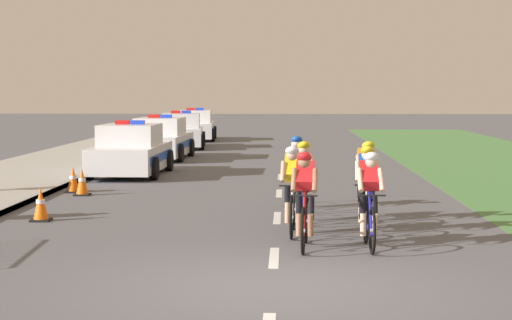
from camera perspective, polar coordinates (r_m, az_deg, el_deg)
The scene contains 18 objects.
ground_plane at distance 11.00m, azimuth 1.04°, elevation -8.30°, with size 160.00×160.00×0.00m, color #56565B.
sidewalk_slab at distance 25.96m, azimuth -14.88°, elevation -0.86°, with size 3.98×60.00×0.12m, color #A3A099.
kerb_edge at distance 25.47m, azimuth -10.77°, elevation -0.88°, with size 0.16×60.00×0.13m, color #9E9E99.
lane_markings_centre at distance 16.81m, azimuth 1.40°, elevation -3.80°, with size 0.14×17.60×0.01m.
cyclist_lead at distance 13.45m, azimuth 3.20°, elevation -2.54°, with size 0.43×1.72×1.56m.
cyclist_second at distance 13.56m, azimuth 7.42°, elevation -2.51°, with size 0.42×1.72×1.56m.
cyclist_third at distance 14.77m, azimuth 2.42°, elevation -1.90°, with size 0.43×1.72×1.56m.
cyclist_fourth at distance 14.97m, azimuth 7.25°, elevation -1.84°, with size 0.44×1.72×1.56m.
cyclist_fifth at distance 16.20m, azimuth 3.02°, elevation -1.33°, with size 0.45×1.72×1.56m.
cyclist_sixth at distance 16.32m, azimuth 7.22°, elevation -1.31°, with size 0.42×1.72×1.56m.
cyclist_seventh at distance 18.06m, azimuth 2.73°, elevation -0.72°, with size 0.43×1.72×1.56m.
police_car_nearest at distance 25.43m, azimuth -8.19°, elevation 0.54°, with size 2.05×4.43×1.59m.
police_car_second at distance 31.27m, azimuth -6.26°, elevation 1.31°, with size 2.09×4.45×1.59m.
police_car_third at distance 37.29m, azimuth -4.91°, elevation 1.84°, with size 2.26×4.53×1.59m.
police_car_furthest at distance 42.92m, azimuth -4.00°, elevation 2.20°, with size 2.18×4.49×1.59m.
traffic_cone_near at distance 16.85m, azimuth -13.91°, elevation -2.85°, with size 0.36×0.36×0.64m.
traffic_cone_mid at distance 20.73m, azimuth -11.31°, elevation -1.44°, with size 0.36×0.36×0.64m.
traffic_cone_far at distance 21.36m, azimuth -11.88°, elevation -1.27°, with size 0.36×0.36×0.64m.
Camera 1 is at (0.18, -10.72, 2.45)m, focal length 61.14 mm.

